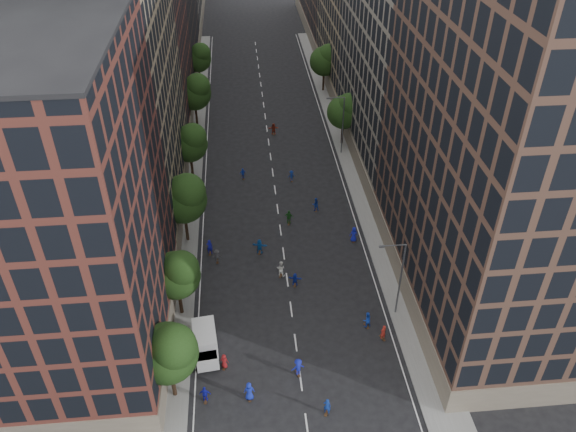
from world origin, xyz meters
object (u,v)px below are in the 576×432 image
object	(u,v)px
skater_1	(327,406)
skater_2	(367,320)
streetlamp_near	(399,275)
skater_0	(249,391)
streetlamp_far	(341,122)
cargo_van	(206,343)

from	to	relation	value
skater_1	skater_2	size ratio (longest dim) A/B	0.97
streetlamp_near	skater_1	world-z (taller)	streetlamp_near
streetlamp_near	skater_1	bearing A→B (deg)	-127.75
skater_0	skater_1	world-z (taller)	skater_0
skater_0	skater_1	xyz separation A→B (m)	(6.53, -2.05, -0.10)
streetlamp_far	skater_2	xyz separation A→B (m)	(-3.13, -34.56, -4.26)
streetlamp_far	skater_1	distance (m)	45.02
cargo_van	skater_2	bearing A→B (deg)	0.45
cargo_van	streetlamp_near	bearing A→B (deg)	3.95
cargo_van	skater_2	world-z (taller)	cargo_van
streetlamp_far	skater_1	bearing A→B (deg)	-100.96
streetlamp_near	skater_2	xyz separation A→B (m)	(-3.13, -1.56, -4.26)
cargo_van	skater_1	bearing A→B (deg)	-42.31
skater_1	skater_0	bearing A→B (deg)	6.94
cargo_van	skater_2	xyz separation A→B (m)	(15.80, 1.91, -0.45)
streetlamp_near	streetlamp_far	distance (m)	33.00
cargo_van	streetlamp_far	bearing A→B (deg)	56.12
streetlamp_far	skater_1	world-z (taller)	streetlamp_far
skater_2	streetlamp_far	bearing A→B (deg)	-114.44
skater_1	skater_2	world-z (taller)	skater_2
streetlamp_near	skater_0	size ratio (longest dim) A/B	4.65
streetlamp_far	cargo_van	distance (m)	41.27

